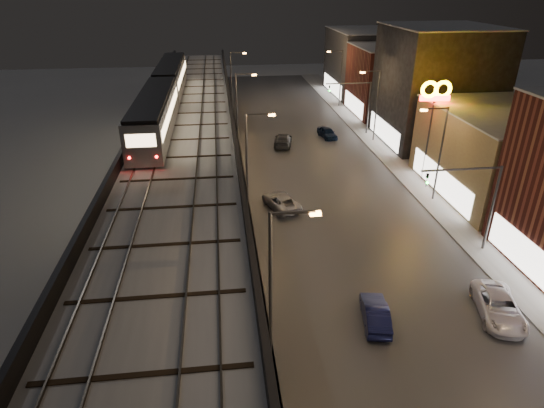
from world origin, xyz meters
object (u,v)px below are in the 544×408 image
car_mid_silver (281,202)px  subway_train (164,93)px  car_near_white (375,314)px  car_mid_dark (283,140)px  car_onc_dark (498,307)px  car_onc_red (327,133)px

car_mid_silver → subway_train: bearing=-66.1°
car_near_white → car_mid_dark: car_mid_dark is taller
car_near_white → car_mid_silver: size_ratio=0.85×
car_near_white → car_onc_dark: size_ratio=0.80×
car_mid_dark → car_onc_dark: 34.99m
car_onc_dark → car_near_white: bearing=-167.8°
subway_train → car_onc_dark: size_ratio=6.72×
subway_train → car_mid_silver: subway_train is taller
car_onc_red → subway_train: bearing=-167.3°
car_mid_silver → car_onc_red: 21.74m
car_near_white → car_onc_dark: 7.79m
subway_train → car_mid_dark: bearing=22.5°
car_near_white → car_mid_dark: 33.56m
subway_train → car_onc_dark: (22.21, -28.30, -7.61)m
car_mid_silver → car_onc_dark: size_ratio=0.94×
car_mid_dark → car_onc_dark: (8.74, -33.88, -0.03)m
subway_train → car_mid_silver: (10.83, -11.82, -7.65)m
subway_train → car_near_white: subway_train is taller
car_near_white → subway_train: bearing=-52.9°
subway_train → car_onc_red: size_ratio=8.35×
car_onc_red → car_onc_dark: bearing=-95.5°
car_near_white → car_onc_red: (5.32, 35.98, 0.03)m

